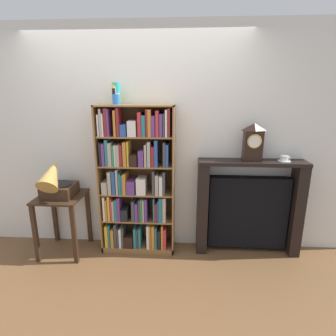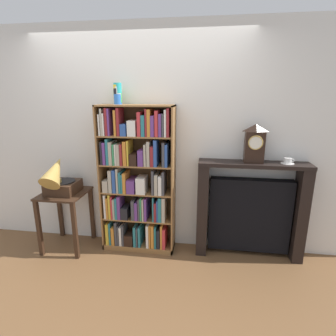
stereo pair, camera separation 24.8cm
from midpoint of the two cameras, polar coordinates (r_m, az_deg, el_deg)
ground_plane at (r=3.41m, az=-4.44°, el=-17.54°), size 7.99×6.40×0.02m
wall_back at (r=3.20m, az=0.13°, el=5.64°), size 4.99×0.08×2.60m
bookshelf at (r=3.17m, az=-4.39°, el=-3.15°), size 0.86×0.29×1.73m
cup_stack at (r=3.09m, az=-8.22°, el=15.22°), size 0.09×0.09×0.23m
side_table_left at (r=3.47m, az=-18.87°, el=-7.72°), size 0.51×0.53×0.71m
gramophone at (r=3.28m, az=-20.00°, el=-2.11°), size 0.33×0.52×0.51m
fireplace_mantel at (r=3.30m, az=18.92°, el=-8.53°), size 1.19×0.26×1.12m
mantel_clock at (r=3.05m, az=20.02°, el=4.85°), size 0.20×0.12×0.41m
teacup_with_saucer at (r=3.18m, az=25.97°, el=1.28°), size 0.14×0.14×0.06m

